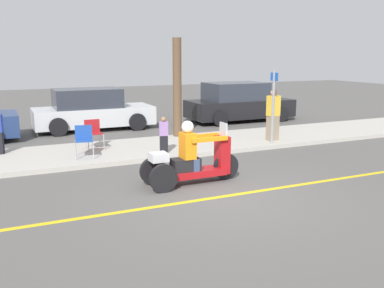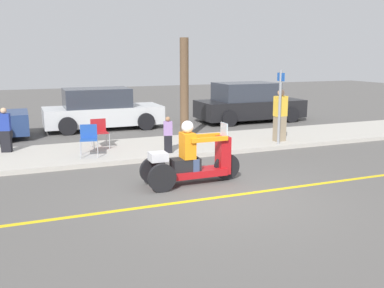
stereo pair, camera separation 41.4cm
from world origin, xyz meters
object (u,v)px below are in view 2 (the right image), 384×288
object	(u,v)px
tree_trunk	(184,88)
street_sign	(280,104)
parked_car_lot_center	(101,110)
parked_car_lot_left	(249,103)
folding_chair_curbside	(99,130)
spectator_by_tree	(280,116)
spectator_with_child	(168,135)
spectator_far_back	(5,131)
folding_chair_set_back	(89,137)
motorcycle_trike	(192,161)

from	to	relation	value
tree_trunk	street_sign	bearing A→B (deg)	-47.10
parked_car_lot_center	parked_car_lot_left	distance (m)	6.08
folding_chair_curbside	parked_car_lot_center	world-z (taller)	parked_car_lot_center
spectator_by_tree	tree_trunk	world-z (taller)	tree_trunk
spectator_with_child	parked_car_lot_center	distance (m)	5.32
spectator_far_back	street_sign	xyz separation A→B (m)	(7.54, -1.90, 0.61)
spectator_with_child	street_sign	size ratio (longest dim) A/B	0.45
spectator_by_tree	folding_chair_curbside	world-z (taller)	spectator_by_tree
spectator_by_tree	street_sign	world-z (taller)	street_sign
spectator_by_tree	spectator_far_back	bearing A→B (deg)	169.32
folding_chair_set_back	spectator_by_tree	bearing A→B (deg)	-1.98
folding_chair_curbside	folding_chair_set_back	distance (m)	1.02
spectator_by_tree	tree_trunk	size ratio (longest dim) A/B	0.51
spectator_by_tree	tree_trunk	distance (m)	3.19
spectator_with_child	street_sign	bearing A→B (deg)	-2.53
parked_car_lot_center	parked_car_lot_left	bearing A→B (deg)	-3.66
spectator_by_tree	folding_chair_set_back	world-z (taller)	spectator_by_tree
folding_chair_set_back	parked_car_lot_center	world-z (taller)	parked_car_lot_center
motorcycle_trike	parked_car_lot_center	xyz separation A→B (m)	(-0.55, 7.80, 0.22)
parked_car_lot_center	motorcycle_trike	bearing A→B (deg)	-85.95
parked_car_lot_center	folding_chair_curbside	bearing A→B (deg)	-101.01
spectator_by_tree	folding_chair_set_back	size ratio (longest dim) A/B	1.96
spectator_with_child	tree_trunk	xyz separation A→B (m)	(1.29, 2.15, 1.10)
spectator_by_tree	street_sign	xyz separation A→B (m)	(-0.30, -0.41, 0.42)
parked_car_lot_left	tree_trunk	world-z (taller)	tree_trunk
spectator_far_back	tree_trunk	distance (m)	5.51
parked_car_lot_left	tree_trunk	bearing A→B (deg)	-145.29
motorcycle_trike	folding_chair_set_back	bearing A→B (deg)	119.90
tree_trunk	street_sign	xyz separation A→B (m)	(2.14, -2.30, -0.39)
spectator_with_child	folding_chair_curbside	xyz separation A→B (m)	(-1.62, 1.39, 0.02)
folding_chair_curbside	tree_trunk	distance (m)	3.20
folding_chair_curbside	folding_chair_set_back	bearing A→B (deg)	-115.14
tree_trunk	spectator_by_tree	bearing A→B (deg)	-37.69
folding_chair_curbside	parked_car_lot_left	world-z (taller)	parked_car_lot_left
parked_car_lot_center	street_sign	distance (m)	6.93
spectator_far_back	tree_trunk	xyz separation A→B (m)	(5.41, 0.41, 0.99)
parked_car_lot_center	tree_trunk	xyz separation A→B (m)	(2.17, -3.09, 0.98)
motorcycle_trike	parked_car_lot_center	bearing A→B (deg)	94.05
folding_chair_curbside	parked_car_lot_center	size ratio (longest dim) A/B	0.19
motorcycle_trike	street_sign	world-z (taller)	street_sign
parked_car_lot_center	parked_car_lot_left	world-z (taller)	parked_car_lot_left
spectator_far_back	folding_chair_set_back	world-z (taller)	spectator_far_back
spectator_far_back	folding_chair_set_back	bearing A→B (deg)	-31.91
parked_car_lot_left	folding_chair_curbside	bearing A→B (deg)	-153.05
spectator_with_child	parked_car_lot_left	bearing A→B (deg)	43.04
parked_car_lot_left	motorcycle_trike	bearing A→B (deg)	-126.68
parked_car_lot_center	folding_chair_set_back	bearing A→B (deg)	-103.91
spectator_with_child	tree_trunk	world-z (taller)	tree_trunk
spectator_far_back	street_sign	size ratio (longest dim) A/B	0.56
spectator_by_tree	street_sign	distance (m)	0.67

